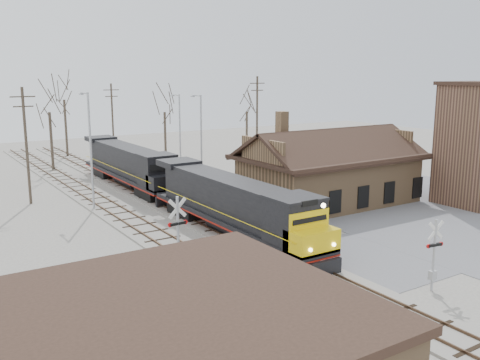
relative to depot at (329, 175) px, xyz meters
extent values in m
plane|color=#A59F95|center=(-11.99, -12.00, -2.41)|extent=(140.00, 140.00, 0.00)
cube|color=slate|center=(-11.99, -12.00, -2.39)|extent=(60.00, 9.00, 0.03)
cube|color=slate|center=(6.01, -8.00, -2.39)|extent=(22.00, 26.00, 0.03)
cube|color=#A59F95|center=(-11.99, 3.00, -2.35)|extent=(3.40, 90.00, 0.12)
cube|color=#473323|center=(-12.71, 3.00, -2.24)|extent=(0.08, 90.00, 0.14)
cube|color=#473323|center=(-11.27, 3.00, -2.24)|extent=(0.08, 90.00, 0.14)
cube|color=#A59F95|center=(-16.49, 3.00, -2.35)|extent=(3.40, 90.00, 0.12)
cube|color=#473323|center=(-17.21, 3.00, -2.24)|extent=(0.08, 90.00, 0.14)
cube|color=#473323|center=(-15.77, 3.00, -2.24)|extent=(0.08, 90.00, 0.14)
cube|color=#95714D|center=(0.01, 0.00, -0.41)|extent=(14.00, 8.00, 4.00)
cube|color=black|center=(0.01, 0.00, 1.69)|extent=(15.20, 9.20, 0.30)
cube|color=black|center=(0.01, -2.30, 2.69)|extent=(15.00, 4.71, 2.66)
cube|color=black|center=(0.01, 2.30, 2.69)|extent=(15.00, 4.71, 2.66)
cube|color=#95714D|center=(-3.99, 1.50, 4.39)|extent=(0.80, 0.80, 2.20)
cube|color=brown|center=(10.01, -7.00, 2.59)|extent=(5.00, 5.00, 10.00)
cube|color=black|center=(-24.99, -20.00, 1.74)|extent=(12.40, 10.40, 0.30)
cube|color=black|center=(-11.99, -9.46, -1.90)|extent=(2.32, 3.71, 0.93)
cube|color=black|center=(-11.99, 2.59, -1.90)|extent=(2.32, 3.71, 0.93)
cube|color=black|center=(-11.99, -3.44, -1.16)|extent=(2.78, 18.53, 0.32)
cube|color=maroon|center=(-11.99, -3.44, -1.36)|extent=(2.80, 18.53, 0.11)
cube|color=black|center=(-11.99, -2.28, 0.28)|extent=(2.41, 13.44, 2.59)
cube|color=black|center=(-11.99, -10.29, 0.28)|extent=(2.78, 2.59, 2.59)
cube|color=yellow|center=(-11.99, -11.87, -0.51)|extent=(2.78, 1.67, 1.30)
cube|color=black|center=(-11.99, -12.80, -1.90)|extent=(2.59, 0.25, 0.93)
cylinder|color=#FFF2CC|center=(-11.99, -12.72, 1.67)|extent=(0.26, 0.10, 0.26)
cube|color=black|center=(-11.99, 9.57, -1.90)|extent=(2.32, 3.71, 0.93)
cube|color=black|center=(-11.99, 21.62, -1.90)|extent=(2.32, 3.71, 0.93)
cube|color=black|center=(-11.99, 15.60, -1.16)|extent=(2.78, 18.53, 0.32)
cube|color=maroon|center=(-11.99, 15.60, -1.36)|extent=(2.80, 18.53, 0.11)
cube|color=black|center=(-11.99, 16.76, 0.28)|extent=(2.41, 13.44, 2.59)
cube|color=black|center=(-11.99, 8.74, 0.28)|extent=(2.78, 2.59, 2.59)
cube|color=black|center=(-11.99, 7.16, -0.51)|extent=(2.78, 1.67, 1.30)
cube|color=black|center=(-11.99, 6.23, -1.90)|extent=(2.59, 0.25, 0.93)
cylinder|color=#A5A8AD|center=(-8.41, -17.15, -0.51)|extent=(0.13, 0.13, 3.80)
cube|color=silver|center=(-8.41, -17.15, 0.82)|extent=(0.99, 0.17, 0.99)
cube|color=silver|center=(-8.41, -17.15, 0.82)|extent=(0.99, 0.17, 0.99)
cube|color=black|center=(-8.41, -17.15, 0.06)|extent=(0.87, 0.26, 0.14)
cylinder|color=#B20C0C|center=(-8.84, -17.09, 0.06)|extent=(0.24, 0.11, 0.23)
cylinder|color=#B20C0C|center=(-7.99, -17.20, 0.06)|extent=(0.24, 0.11, 0.23)
cube|color=#A5A8AD|center=(-8.41, -17.15, -1.55)|extent=(0.38, 0.28, 0.47)
cylinder|color=#A5A8AD|center=(-18.13, -7.70, -0.23)|extent=(0.15, 0.15, 4.35)
cube|color=silver|center=(-18.13, -7.70, 1.29)|extent=(1.14, 0.12, 1.14)
cube|color=silver|center=(-18.13, -7.70, 1.29)|extent=(1.14, 0.12, 1.14)
cube|color=black|center=(-18.13, -7.70, 0.42)|extent=(0.99, 0.22, 0.16)
cylinder|color=#B20C0C|center=(-17.64, -7.67, 0.42)|extent=(0.27, 0.10, 0.26)
cylinder|color=#B20C0C|center=(-18.62, -7.74, 0.42)|extent=(0.27, 0.10, 0.26)
cube|color=#A5A8AD|center=(-18.13, -7.70, -1.43)|extent=(0.44, 0.33, 0.54)
cylinder|color=#A5A8AD|center=(-17.71, 8.67, 2.34)|extent=(0.18, 0.18, 9.50)
cylinder|color=#A5A8AD|center=(-17.71, 9.57, 6.99)|extent=(0.12, 1.80, 0.12)
cube|color=#A5A8AD|center=(-17.71, 10.37, 6.89)|extent=(0.25, 0.50, 0.12)
cylinder|color=#A5A8AD|center=(-5.35, 12.80, 2.04)|extent=(0.18, 0.18, 8.88)
cylinder|color=#A5A8AD|center=(-5.35, 13.70, 6.38)|extent=(0.12, 1.80, 0.12)
cube|color=#A5A8AD|center=(-5.35, 14.50, 6.28)|extent=(0.25, 0.50, 0.12)
cylinder|color=#A5A8AD|center=(-4.02, 20.16, 1.92)|extent=(0.18, 0.18, 8.66)
cylinder|color=#A5A8AD|center=(-4.02, 21.06, 6.16)|extent=(0.12, 1.80, 0.12)
cube|color=#A5A8AD|center=(-4.02, 21.86, 6.06)|extent=(0.25, 0.50, 0.12)
cylinder|color=#382D23|center=(-21.62, 13.56, 2.53)|extent=(0.24, 0.24, 9.87)
cube|color=#382D23|center=(-21.62, 13.56, 6.66)|extent=(2.00, 0.10, 0.10)
cube|color=#382D23|center=(-21.62, 13.56, 5.86)|extent=(1.60, 0.10, 0.10)
cylinder|color=#382D23|center=(-7.57, 31.91, 2.44)|extent=(0.24, 0.24, 9.69)
cube|color=#382D23|center=(-7.57, 31.91, 6.48)|extent=(2.00, 0.10, 0.10)
cube|color=#382D23|center=(-7.57, 31.91, 5.68)|extent=(1.60, 0.10, 0.10)
cylinder|color=#382D23|center=(4.63, 17.55, 2.90)|extent=(0.24, 0.24, 10.61)
cube|color=#382D23|center=(4.63, 17.55, 7.41)|extent=(2.00, 0.10, 0.10)
cube|color=#382D23|center=(4.63, 17.55, 6.61)|extent=(1.60, 0.10, 0.10)
cylinder|color=#382D23|center=(-15.98, 28.71, 0.92)|extent=(0.32, 0.32, 6.66)
cylinder|color=#382D23|center=(-11.75, 38.26, 1.36)|extent=(0.32, 0.32, 7.53)
cylinder|color=#382D23|center=(-2.23, 27.93, 0.68)|extent=(0.32, 0.32, 6.18)
cylinder|color=#382D23|center=(10.60, 28.67, 0.45)|extent=(0.32, 0.32, 5.71)
camera|label=1|loc=(-30.67, -33.46, 8.61)|focal=40.00mm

